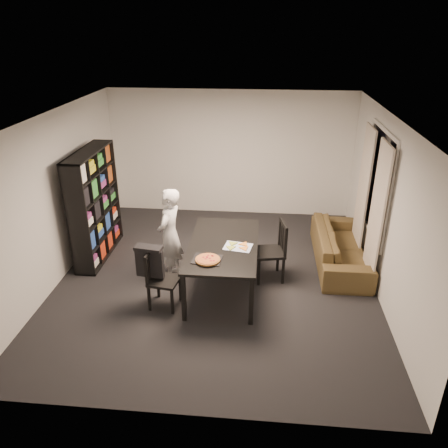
# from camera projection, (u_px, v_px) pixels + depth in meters

# --- Properties ---
(room) EXTENTS (5.01, 5.51, 2.61)m
(room) POSITION_uv_depth(u_px,v_px,m) (216.00, 204.00, 6.57)
(room) COLOR black
(room) RESTS_ON ground
(window_pane) EXTENTS (0.02, 1.40, 1.60)m
(window_pane) POSITION_uv_depth(u_px,v_px,m) (378.00, 183.00, 6.81)
(window_pane) COLOR black
(window_pane) RESTS_ON room
(window_frame) EXTENTS (0.03, 1.52, 1.72)m
(window_frame) POSITION_uv_depth(u_px,v_px,m) (378.00, 183.00, 6.81)
(window_frame) COLOR white
(window_frame) RESTS_ON room
(curtain_left) EXTENTS (0.03, 0.70, 2.25)m
(curtain_left) POSITION_uv_depth(u_px,v_px,m) (376.00, 217.00, 6.50)
(curtain_left) COLOR beige
(curtain_left) RESTS_ON room
(curtain_right) EXTENTS (0.03, 0.70, 2.25)m
(curtain_right) POSITION_uv_depth(u_px,v_px,m) (363.00, 192.00, 7.44)
(curtain_right) COLOR beige
(curtain_right) RESTS_ON room
(bookshelf) EXTENTS (0.35, 1.50, 1.90)m
(bookshelf) POSITION_uv_depth(u_px,v_px,m) (94.00, 205.00, 7.44)
(bookshelf) COLOR black
(bookshelf) RESTS_ON room
(dining_table) EXTENTS (1.03, 1.85, 0.77)m
(dining_table) POSITION_uv_depth(u_px,v_px,m) (223.00, 248.00, 6.57)
(dining_table) COLOR black
(dining_table) RESTS_ON room
(chair_left) EXTENTS (0.46, 0.46, 0.88)m
(chair_left) POSITION_uv_depth(u_px,v_px,m) (158.00, 275.00, 6.25)
(chair_left) COLOR black
(chair_left) RESTS_ON room
(chair_right) EXTENTS (0.54, 0.54, 0.98)m
(chair_right) POSITION_uv_depth(u_px,v_px,m) (275.00, 247.00, 6.90)
(chair_right) COLOR black
(chair_right) RESTS_ON room
(draped_jacket) EXTENTS (0.41, 0.23, 0.48)m
(draped_jacket) POSITION_uv_depth(u_px,v_px,m) (149.00, 260.00, 6.18)
(draped_jacket) COLOR black
(draped_jacket) RESTS_ON chair_left
(person) EXTENTS (0.48, 0.62, 1.52)m
(person) POSITION_uv_depth(u_px,v_px,m) (170.00, 235.00, 6.84)
(person) COLOR silver
(person) RESTS_ON room
(baking_tray) EXTENTS (0.43, 0.36, 0.01)m
(baking_tray) POSITION_uv_depth(u_px,v_px,m) (207.00, 259.00, 6.10)
(baking_tray) COLOR black
(baking_tray) RESTS_ON dining_table
(pepperoni_pizza) EXTENTS (0.35, 0.35, 0.03)m
(pepperoni_pizza) POSITION_uv_depth(u_px,v_px,m) (208.00, 260.00, 6.05)
(pepperoni_pizza) COLOR brown
(pepperoni_pizza) RESTS_ON dining_table
(kitchen_towel) EXTENTS (0.45, 0.36, 0.01)m
(kitchen_towel) POSITION_uv_depth(u_px,v_px,m) (238.00, 247.00, 6.44)
(kitchen_towel) COLOR silver
(kitchen_towel) RESTS_ON dining_table
(pizza_slices) EXTENTS (0.46, 0.42, 0.01)m
(pizza_slices) POSITION_uv_depth(u_px,v_px,m) (238.00, 246.00, 6.45)
(pizza_slices) COLOR #E0CC46
(pizza_slices) RESTS_ON dining_table
(sofa) EXTENTS (0.80, 2.06, 0.60)m
(sofa) POSITION_uv_depth(u_px,v_px,m) (340.00, 247.00, 7.45)
(sofa) COLOR #453B1B
(sofa) RESTS_ON room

